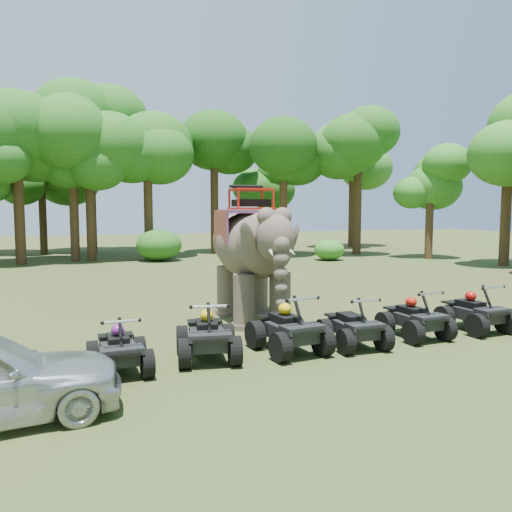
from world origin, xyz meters
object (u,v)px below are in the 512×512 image
Objects in this scene: elephant at (252,253)px; atv_4 at (415,313)px; atv_0 at (119,344)px; atv_2 at (288,323)px; atv_3 at (353,321)px; atv_5 at (475,307)px; atv_1 at (207,329)px.

atv_4 is (3.10, -3.29, -1.32)m from elephant.
atv_2 is (3.67, 0.15, 0.09)m from atv_0.
atv_0 is 0.87× the size of atv_2.
atv_3 is at bearing -0.93° from atv_0.
elephant is 2.70× the size of atv_5.
elephant is 5.51m from atv_0.
atv_4 reaches higher than atv_3.
atv_0 is 3.67m from atv_2.
atv_0 is 0.94× the size of atv_4.
atv_2 is 1.59m from atv_3.
atv_4 is at bearing -5.18° from atv_2.
atv_5 reaches higher than atv_3.
atv_1 is at bearing -120.80° from elephant.
atv_3 reaches higher than atv_0.
atv_4 is (1.87, 0.19, 0.01)m from atv_3.
elephant reaches higher than atv_2.
atv_5 is at bearing -1.68° from atv_4.
atv_4 is at bearing 177.62° from atv_5.
atv_1 is at bearing 169.87° from atv_2.
atv_0 is at bearing 178.35° from atv_5.
atv_5 reaches higher than atv_0.
atv_3 is at bearing 5.74° from atv_1.
atv_2 is at bearing 6.01° from atv_1.
elephant is at bearing 65.84° from atv_1.
atv_5 is at bearing -5.30° from atv_2.
atv_4 is (5.29, -0.05, -0.03)m from atv_1.
atv_4 is 0.97× the size of atv_5.
atv_2 is 5.39m from atv_5.
atv_4 is at bearing 0.54° from atv_0.
atv_3 is 3.80m from atv_5.
elephant is 4.71m from atv_4.
elephant reaches higher than atv_3.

